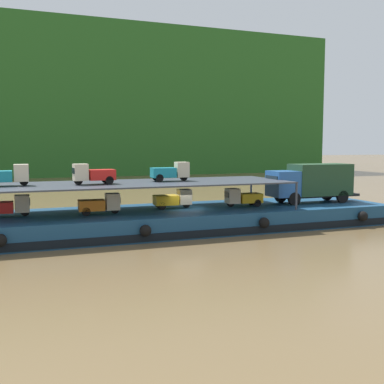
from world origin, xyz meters
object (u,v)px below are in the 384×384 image
Objects in this scene: mini_truck_lower_stern at (9,206)px; mini_truck_lower_aft at (100,204)px; mini_truck_lower_mid at (173,199)px; covered_lorry at (312,182)px; mini_truck_lower_fore at (243,197)px; cargo_barge at (186,219)px; mini_truck_upper_fore at (171,172)px; mini_truck_upper_stern at (7,175)px; mini_truck_upper_mid at (93,174)px.

mini_truck_lower_aft is at bearing -9.86° from mini_truck_lower_stern.
mini_truck_lower_stern is at bearing -179.71° from mini_truck_lower_mid.
covered_lorry reaches higher than mini_truck_lower_aft.
covered_lorry is at bearing 1.36° from mini_truck_lower_fore.
cargo_barge is 3.62m from mini_truck_upper_fore.
mini_truck_lower_mid is at bearing 0.29° from mini_truck_lower_stern.
mini_truck_lower_mid is at bearing 10.75° from mini_truck_lower_aft.
mini_truck_upper_fore is (5.36, 1.10, 2.00)m from mini_truck_lower_aft.
covered_lorry is 2.83× the size of mini_truck_lower_fore.
mini_truck_upper_stern is (-16.46, 0.77, 2.00)m from mini_truck_lower_fore.
mini_truck_upper_fore is (-5.40, 0.93, 2.00)m from mini_truck_lower_fore.
mini_truck_lower_aft and mini_truck_lower_mid have the same top height.
cargo_barge is 12.52m from mini_truck_upper_stern.
covered_lorry is 2.85× the size of mini_truck_lower_stern.
mini_truck_upper_fore reaches higher than mini_truck_lower_mid.
mini_truck_lower_mid is 1.00× the size of mini_truck_upper_fore.
mini_truck_lower_mid is (11.24, 0.06, 0.00)m from mini_truck_lower_stern.
mini_truck_upper_stern is at bearing -89.18° from mini_truck_lower_stern.
cargo_barge is 11.20× the size of mini_truck_lower_aft.
mini_truck_upper_fore is at bearing 0.82° from mini_truck_upper_stern.
mini_truck_upper_fore is at bearing 170.26° from mini_truck_lower_fore.
mini_truck_lower_aft is 2.05m from mini_truck_upper_mid.
mini_truck_upper_stern is at bearing -179.43° from mini_truck_lower_mid.
mini_truck_lower_stern reaches higher than cargo_barge.
mini_truck_lower_stern is 11.25m from mini_truck_upper_fore.
mini_truck_upper_mid is 5.79m from mini_truck_upper_fore.
covered_lorry is 22.71m from mini_truck_upper_stern.
cargo_barge is 4.67m from mini_truck_lower_fore.
mini_truck_lower_fore is at bearing -9.56° from mini_truck_lower_mid.
mini_truck_lower_mid is at bearing -15.29° from mini_truck_upper_fore.
mini_truck_lower_fore is 1.00× the size of mini_truck_upper_mid.
mini_truck_upper_mid reaches higher than mini_truck_lower_mid.
mini_truck_lower_mid is (-0.80, 0.52, 1.44)m from cargo_barge.
mini_truck_lower_fore is at bearing -2.67° from mini_truck_upper_stern.
covered_lorry is 2.83× the size of mini_truck_lower_aft.
covered_lorry is 17.37m from mini_truck_upper_mid.
cargo_barge is 7.53m from mini_truck_upper_mid.
covered_lorry is 11.51m from mini_truck_lower_mid.
mini_truck_upper_fore reaches higher than mini_truck_lower_stern.
mini_truck_lower_mid is 1.00× the size of mini_truck_lower_fore.
cargo_barge is at bearing 2.38° from mini_truck_upper_mid.
mini_truck_lower_aft is 1.02× the size of mini_truck_upper_stern.
mini_truck_upper_mid is at bearing -7.86° from mini_truck_lower_stern.
mini_truck_lower_mid is (5.53, 1.05, 0.00)m from mini_truck_lower_aft.
covered_lorry reaches higher than mini_truck_lower_fore.
cargo_barge is at bearing -1.92° from mini_truck_upper_stern.
mini_truck_upper_stern is 5.38m from mini_truck_upper_mid.
mini_truck_lower_stern is at bearing 172.14° from mini_truck_upper_mid.
mini_truck_lower_stern is 5.75m from mini_truck_upper_mid.
mini_truck_lower_stern and mini_truck_lower_aft have the same top height.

